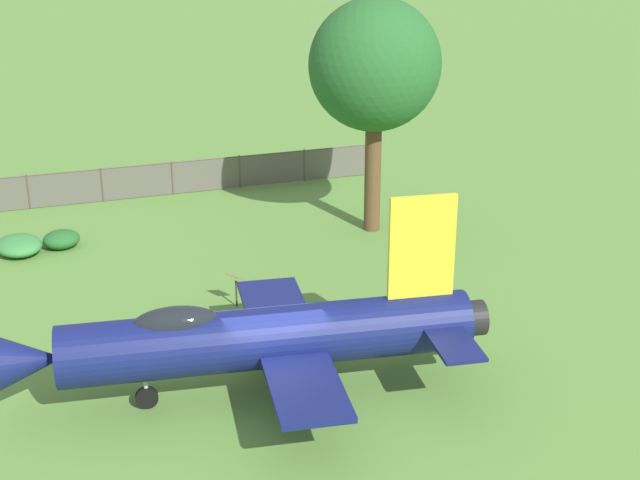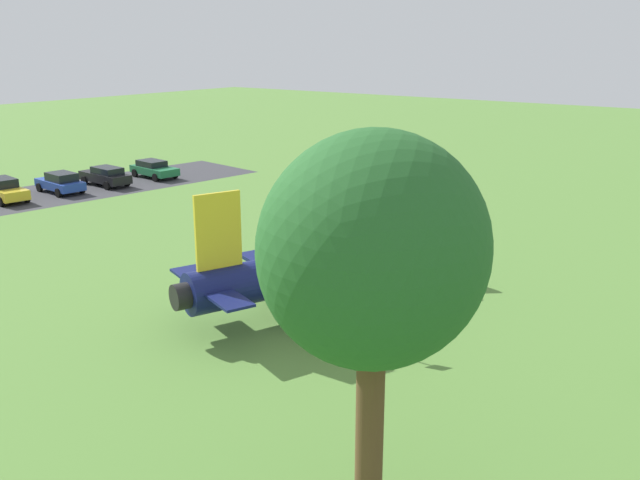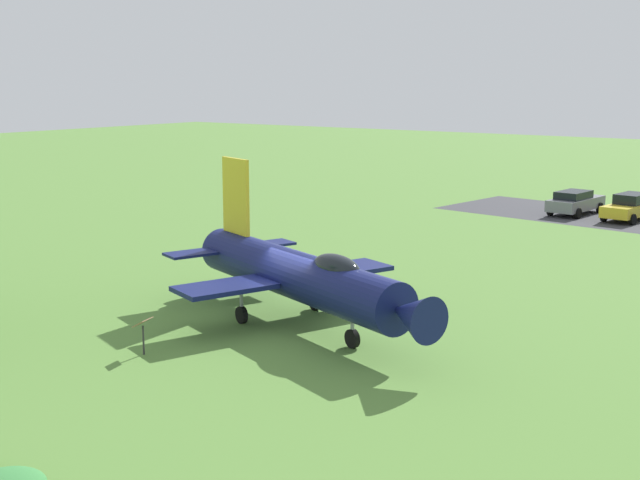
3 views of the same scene
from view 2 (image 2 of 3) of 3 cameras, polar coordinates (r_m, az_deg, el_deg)
ground_plane at (r=28.36m, az=-0.53°, el=-5.71°), size 200.00×200.00×0.00m
parking_strip at (r=53.30m, az=-20.70°, el=3.72°), size 12.11×31.44×0.00m
display_jet at (r=27.93m, az=0.09°, el=-2.20°), size 8.17×12.41×5.36m
shade_tree at (r=14.09m, az=4.48°, el=-1.02°), size 4.74×5.03×8.98m
info_plaque at (r=23.96m, az=7.19°, el=-7.91°), size 0.68×0.52×1.14m
parked_car_green at (r=56.85m, az=-13.66°, el=5.79°), size 4.51×2.41×1.37m
parked_car_black at (r=54.60m, az=-17.40°, el=5.12°), size 4.73×2.15×1.45m
parked_car_blue at (r=53.05m, az=-20.77°, el=4.51°), size 4.36×2.33×1.50m
parked_car_yellow at (r=51.77m, az=-24.79°, el=3.83°), size 4.57×2.40×1.57m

